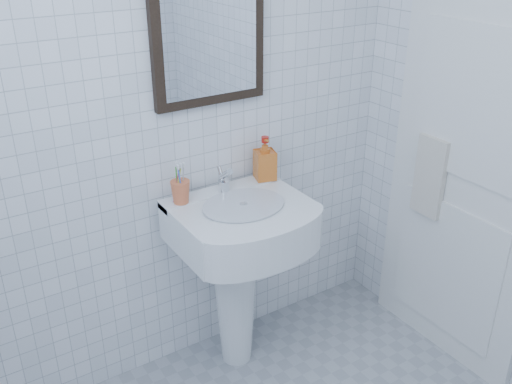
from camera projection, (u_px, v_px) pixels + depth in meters
wall_back at (172, 107)px, 2.32m from camera, size 2.20×0.02×2.50m
washbasin at (237, 257)px, 2.53m from camera, size 0.57×0.42×0.87m
faucet at (224, 181)px, 2.46m from camera, size 0.05×0.11×0.13m
toothbrush_cup at (181, 192)px, 2.37m from camera, size 0.10×0.10×0.10m
soap_dispenser at (265, 158)px, 2.57m from camera, size 0.11×0.11×0.20m
wall_mirror at (209, 28)px, 2.26m from camera, size 0.50×0.04×0.62m
bathroom_door at (468, 160)px, 2.46m from camera, size 0.04×0.80×2.00m
towel_ring at (438, 139)px, 2.55m from camera, size 0.01×0.18×0.18m
hand_towel at (430, 177)px, 2.62m from camera, size 0.03×0.16×0.38m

